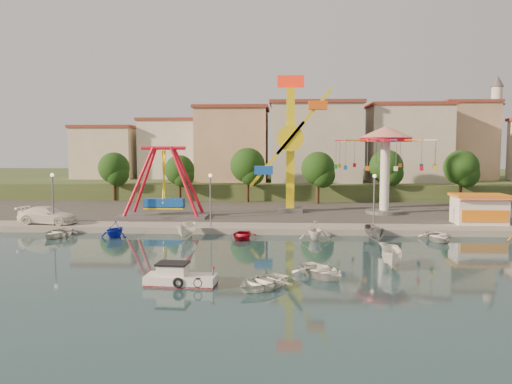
# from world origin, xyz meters

# --- Properties ---
(ground) EXTENTS (200.00, 200.00, 0.00)m
(ground) POSITION_xyz_m (0.00, 0.00, 0.00)
(ground) COLOR #122B33
(ground) RESTS_ON ground
(quay_deck) EXTENTS (200.00, 100.00, 0.60)m
(quay_deck) POSITION_xyz_m (0.00, 62.00, 0.30)
(quay_deck) COLOR #9E998E
(quay_deck) RESTS_ON ground
(asphalt_pad) EXTENTS (90.00, 28.00, 0.01)m
(asphalt_pad) POSITION_xyz_m (0.00, 30.00, 0.60)
(asphalt_pad) COLOR #4C4944
(asphalt_pad) RESTS_ON quay_deck
(hill_terrace) EXTENTS (200.00, 60.00, 3.00)m
(hill_terrace) POSITION_xyz_m (0.00, 67.00, 1.50)
(hill_terrace) COLOR #384C26
(hill_terrace) RESTS_ON ground
(pirate_ship_ride) EXTENTS (10.00, 5.00, 8.00)m
(pirate_ship_ride) POSITION_xyz_m (-14.31, 19.83, 4.39)
(pirate_ship_ride) COLOR #59595E
(pirate_ship_ride) RESTS_ON quay_deck
(kamikaze_tower) EXTENTS (6.66, 3.10, 16.50)m
(kamikaze_tower) POSITION_xyz_m (0.33, 24.99, 8.49)
(kamikaze_tower) COLOR #59595E
(kamikaze_tower) RESTS_ON quay_deck
(wave_swinger) EXTENTS (11.60, 11.60, 10.40)m
(wave_swinger) POSITION_xyz_m (11.23, 24.27, 8.20)
(wave_swinger) COLOR #59595E
(wave_swinger) RESTS_ON quay_deck
(booth_left) EXTENTS (5.40, 3.78, 3.08)m
(booth_left) POSITION_xyz_m (19.35, 16.49, 2.16)
(booth_left) COLOR white
(booth_left) RESTS_ON quay_deck
(lamp_post_0) EXTENTS (0.14, 0.14, 5.00)m
(lamp_post_0) POSITION_xyz_m (-24.00, 13.00, 3.10)
(lamp_post_0) COLOR #59595E
(lamp_post_0) RESTS_ON quay_deck
(lamp_post_1) EXTENTS (0.14, 0.14, 5.00)m
(lamp_post_1) POSITION_xyz_m (-8.00, 13.00, 3.10)
(lamp_post_1) COLOR #59595E
(lamp_post_1) RESTS_ON quay_deck
(lamp_post_2) EXTENTS (0.14, 0.14, 5.00)m
(lamp_post_2) POSITION_xyz_m (8.00, 13.00, 3.10)
(lamp_post_2) COLOR #59595E
(lamp_post_2) RESTS_ON quay_deck
(tree_0) EXTENTS (4.60, 4.60, 7.19)m
(tree_0) POSITION_xyz_m (-26.00, 36.98, 5.47)
(tree_0) COLOR #382314
(tree_0) RESTS_ON quay_deck
(tree_1) EXTENTS (4.35, 4.35, 6.80)m
(tree_1) POSITION_xyz_m (-16.00, 36.24, 5.20)
(tree_1) COLOR #382314
(tree_1) RESTS_ON quay_deck
(tree_2) EXTENTS (5.02, 5.02, 7.85)m
(tree_2) POSITION_xyz_m (-6.00, 35.81, 5.92)
(tree_2) COLOR #382314
(tree_2) RESTS_ON quay_deck
(tree_3) EXTENTS (4.68, 4.68, 7.32)m
(tree_3) POSITION_xyz_m (4.00, 34.36, 5.55)
(tree_3) COLOR #382314
(tree_3) RESTS_ON quay_deck
(tree_4) EXTENTS (4.86, 4.86, 7.60)m
(tree_4) POSITION_xyz_m (14.00, 37.35, 5.75)
(tree_4) COLOR #382314
(tree_4) RESTS_ON quay_deck
(tree_5) EXTENTS (4.83, 4.83, 7.54)m
(tree_5) POSITION_xyz_m (24.00, 35.54, 5.71)
(tree_5) COLOR #382314
(tree_5) RESTS_ON quay_deck
(building_0) EXTENTS (9.26, 9.53, 11.87)m
(building_0) POSITION_xyz_m (-33.37, 46.06, 8.93)
(building_0) COLOR beige
(building_0) RESTS_ON hill_terrace
(building_1) EXTENTS (12.33, 9.01, 8.63)m
(building_1) POSITION_xyz_m (-21.33, 51.38, 7.32)
(building_1) COLOR silver
(building_1) RESTS_ON hill_terrace
(building_2) EXTENTS (11.95, 9.28, 11.23)m
(building_2) POSITION_xyz_m (-8.19, 51.96, 8.62)
(building_2) COLOR tan
(building_2) RESTS_ON hill_terrace
(building_3) EXTENTS (12.59, 10.50, 9.20)m
(building_3) POSITION_xyz_m (5.60, 48.80, 7.60)
(building_3) COLOR beige
(building_3) RESTS_ON hill_terrace
(building_4) EXTENTS (10.75, 9.23, 9.24)m
(building_4) POSITION_xyz_m (19.07, 52.20, 7.62)
(building_4) COLOR beige
(building_4) RESTS_ON hill_terrace
(building_5) EXTENTS (12.77, 10.96, 11.21)m
(building_5) POSITION_xyz_m (32.37, 50.33, 8.61)
(building_5) COLOR tan
(building_5) RESTS_ON hill_terrace
(minaret) EXTENTS (2.80, 2.80, 18.00)m
(minaret) POSITION_xyz_m (36.00, 54.00, 12.55)
(minaret) COLOR silver
(minaret) RESTS_ON hill_terrace
(cabin_motorboat) EXTENTS (4.40, 1.92, 1.51)m
(cabin_motorboat) POSITION_xyz_m (-7.12, -6.09, 0.40)
(cabin_motorboat) COLOR white
(cabin_motorboat) RESTS_ON ground
(rowboat_a) EXTENTS (4.62, 5.04, 0.85)m
(rowboat_a) POSITION_xyz_m (1.75, -3.63, 0.43)
(rowboat_a) COLOR white
(rowboat_a) RESTS_ON ground
(rowboat_b) EXTENTS (4.59, 4.76, 0.80)m
(rowboat_b) POSITION_xyz_m (-2.03, -6.51, 0.40)
(rowboat_b) COLOR white
(rowboat_b) RESTS_ON ground
(skiff) EXTENTS (2.11, 3.97, 1.46)m
(skiff) POSITION_xyz_m (6.90, -0.65, 0.73)
(skiff) COLOR white
(skiff) RESTS_ON ground
(van) EXTENTS (6.41, 3.27, 1.78)m
(van) POSITION_xyz_m (-25.09, 14.00, 1.49)
(van) COLOR white
(van) RESTS_ON quay_deck
(moored_boat_0) EXTENTS (3.30, 4.29, 0.83)m
(moored_boat_0) POSITION_xyz_m (-22.22, 9.80, 0.41)
(moored_boat_0) COLOR silver
(moored_boat_0) RESTS_ON ground
(moored_boat_1) EXTENTS (3.04, 3.37, 1.57)m
(moored_boat_1) POSITION_xyz_m (-16.63, 9.80, 0.78)
(moored_boat_1) COLOR #162AC6
(moored_boat_1) RESTS_ON ground
(moored_boat_2) EXTENTS (1.79, 3.99, 1.50)m
(moored_boat_2) POSITION_xyz_m (-9.77, 9.80, 0.75)
(moored_boat_2) COLOR silver
(moored_boat_2) RESTS_ON ground
(moored_boat_3) EXTENTS (2.76, 3.70, 0.73)m
(moored_boat_3) POSITION_xyz_m (-4.63, 9.80, 0.37)
(moored_boat_3) COLOR #A90D23
(moored_boat_3) RESTS_ON ground
(moored_boat_4) EXTENTS (2.93, 3.37, 1.74)m
(moored_boat_4) POSITION_xyz_m (2.13, 9.80, 0.87)
(moored_boat_4) COLOR white
(moored_boat_4) RESTS_ON ground
(moored_boat_5) EXTENTS (1.85, 3.72, 1.37)m
(moored_boat_5) POSITION_xyz_m (7.54, 9.80, 0.69)
(moored_boat_5) COLOR #56575B
(moored_boat_5) RESTS_ON ground
(moored_boat_6) EXTENTS (3.04, 4.18, 0.85)m
(moored_boat_6) POSITION_xyz_m (13.23, 9.80, 0.42)
(moored_boat_6) COLOR white
(moored_boat_6) RESTS_ON ground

